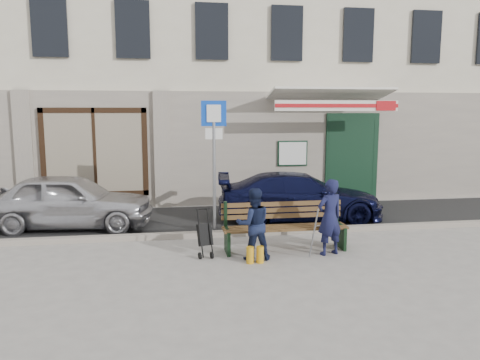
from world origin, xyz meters
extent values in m
plane|color=#9E9991|center=(0.00, 0.00, 0.00)|extent=(80.00, 80.00, 0.00)
cube|color=#282828|center=(0.00, 3.10, 0.01)|extent=(60.00, 3.20, 0.01)
cube|color=#9E9384|center=(0.00, 1.50, 0.06)|extent=(60.00, 0.18, 0.12)
cube|color=beige|center=(0.00, 8.50, 5.00)|extent=(20.00, 7.00, 10.00)
cube|color=#9E9384|center=(0.00, 4.96, 1.60)|extent=(20.00, 0.12, 3.20)
cube|color=maroon|center=(-3.20, 5.02, 1.55)|extent=(2.50, 0.12, 2.00)
cube|color=black|center=(4.10, 4.88, 1.30)|extent=(1.60, 0.10, 2.60)
cube|color=black|center=(4.10, 5.35, 1.20)|extent=(1.25, 0.90, 2.40)
cube|color=white|center=(2.30, 4.85, 1.45)|extent=(0.80, 0.03, 0.65)
cube|color=white|center=(3.20, 4.62, 3.08)|extent=(3.40, 1.72, 0.42)
cube|color=white|center=(3.20, 3.77, 2.80)|extent=(3.40, 0.05, 0.28)
cube|color=red|center=(3.20, 3.74, 2.80)|extent=(3.40, 0.02, 0.10)
imported|color=silver|center=(-3.50, 2.77, 0.63)|extent=(3.86, 1.88, 1.27)
imported|color=black|center=(1.92, 2.75, 0.58)|extent=(4.18, 2.08, 1.17)
cylinder|color=gray|center=(-0.29, 1.74, 1.39)|extent=(0.07, 0.07, 2.77)
cube|color=#0D41C1|center=(-0.29, 1.74, 2.61)|extent=(0.53, 0.09, 0.53)
cube|color=white|center=(-0.29, 1.71, 2.61)|extent=(0.30, 0.05, 0.36)
cube|color=white|center=(-0.29, 1.74, 2.19)|extent=(0.36, 0.07, 0.23)
cube|color=brown|center=(0.93, 0.31, 0.45)|extent=(2.40, 0.50, 0.04)
cube|color=brown|center=(0.93, 0.59, 0.74)|extent=(2.40, 0.10, 0.36)
cube|color=black|center=(-0.19, 0.31, 0.23)|extent=(0.06, 0.50, 0.45)
cube|color=black|center=(2.05, 0.31, 0.23)|extent=(0.06, 0.50, 0.45)
cube|color=white|center=(1.68, 0.21, 0.48)|extent=(0.34, 0.25, 0.11)
cylinder|color=gray|center=(1.28, -0.36, 0.50)|extent=(0.07, 0.34, 0.96)
cylinder|color=orange|center=(0.13, -0.34, 0.15)|extent=(0.13, 0.13, 0.30)
cylinder|color=orange|center=(0.31, -0.34, 0.15)|extent=(0.13, 0.13, 0.30)
imported|color=#15173A|center=(1.68, -0.05, 0.71)|extent=(0.60, 0.48, 1.43)
imported|color=#151C39|center=(0.23, -0.12, 0.65)|extent=(0.65, 0.52, 1.31)
cylinder|color=black|center=(-0.73, 0.02, 0.06)|extent=(0.07, 0.13, 0.13)
cylinder|color=black|center=(-0.52, 0.02, 0.06)|extent=(0.07, 0.13, 0.13)
cube|color=black|center=(-0.62, 0.20, 0.41)|extent=(0.31, 0.30, 0.43)
cylinder|color=black|center=(-0.62, 0.31, 0.87)|extent=(0.23, 0.10, 0.02)
camera|label=1|loc=(-1.29, -8.16, 2.67)|focal=35.00mm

